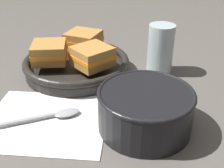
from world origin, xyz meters
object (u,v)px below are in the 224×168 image
Objects in this scene: spoon at (56,114)px; sandwich_far_left at (49,52)px; sandwich_near_left at (93,56)px; soup_bowl at (145,107)px; skillet at (77,65)px; drinking_glass at (160,49)px; sandwich_near_right at (84,40)px.

spoon is 0.19m from sandwich_far_left.
sandwich_near_left is 1.31× the size of sandwich_far_left.
soup_bowl reaches higher than skillet.
spoon is 1.33× the size of sandwich_near_left.
skillet reaches higher than spoon.
sandwich_far_left is at bearing 134.44° from soup_bowl.
drinking_glass is (0.21, 0.00, 0.04)m from skillet.
spoon is (-0.17, 0.03, -0.04)m from soup_bowl.
sandwich_near_left is (0.07, 0.15, 0.06)m from spoon.
soup_bowl is at bearing -61.52° from sandwich_near_left.
drinking_glass is (0.27, 0.02, -0.00)m from sandwich_far_left.
sandwich_near_right is (-0.13, 0.29, 0.02)m from soup_bowl.
soup_bowl is 1.50× the size of sandwich_near_left.
sandwich_near_left reaches higher than soup_bowl.
sandwich_near_right is at bearing 45.86° from sandwich_far_left.
sandwich_far_left is 0.28m from drinking_glass.
soup_bowl is 0.32m from sandwich_near_right.
sandwich_near_left is 0.11m from sandwich_near_right.
sandwich_near_right is at bearing 75.86° from skillet.
sandwich_near_left is at bearing -14.14° from sandwich_far_left.
skillet is at bearing 135.86° from sandwich_near_left.
sandwich_near_right reaches higher than soup_bowl.
soup_bowl is 0.27m from skillet.
drinking_glass is at bearing 20.84° from spoon.
skillet is at bearing 15.86° from sandwich_far_left.
skillet is (0.02, 0.20, 0.01)m from spoon.
drinking_glass is (0.20, -0.06, -0.00)m from sandwich_near_right.
drinking_glass is at bearing -17.22° from sandwich_near_right.
sandwich_near_right reaches higher than spoon.
drinking_glass reaches higher than sandwich_near_left.
spoon is 0.18m from sandwich_near_left.
sandwich_near_right is (-0.03, 0.11, 0.00)m from sandwich_near_left.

